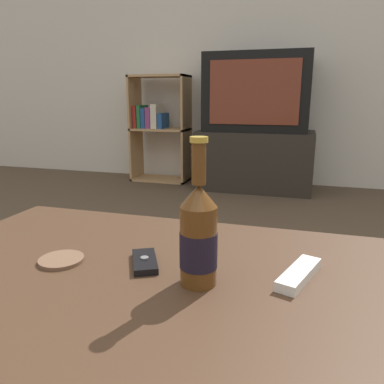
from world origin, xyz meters
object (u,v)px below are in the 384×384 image
object	(u,v)px
tv_stand	(254,160)
beer_bottle	(198,236)
bookshelf	(157,125)
cell_phone	(143,261)
remote_control	(299,274)
television	(257,93)

from	to	relation	value
tv_stand	beer_bottle	distance (m)	2.68
bookshelf	cell_phone	size ratio (longest dim) A/B	8.23
cell_phone	remote_control	bearing A→B (deg)	-22.33
television	tv_stand	bearing A→B (deg)	90.00
television	beer_bottle	size ratio (longest dim) A/B	3.11
bookshelf	beer_bottle	world-z (taller)	bookshelf
tv_stand	television	size ratio (longest dim) A/B	1.14
bookshelf	beer_bottle	bearing A→B (deg)	-66.95
beer_bottle	cell_phone	bearing A→B (deg)	160.74
remote_control	television	bearing A→B (deg)	117.86
television	cell_phone	size ratio (longest dim) A/B	7.17
tv_stand	remote_control	world-z (taller)	tv_stand
beer_bottle	remote_control	size ratio (longest dim) A/B	1.78
beer_bottle	remote_control	xyz separation A→B (m)	(0.18, 0.07, -0.09)
television	cell_phone	world-z (taller)	television
tv_stand	remote_control	bearing A→B (deg)	-81.06
television	beer_bottle	distance (m)	2.68
tv_stand	cell_phone	xyz separation A→B (m)	(0.09, -2.61, 0.20)
tv_stand	cell_phone	distance (m)	2.62
bookshelf	beer_bottle	distance (m)	3.00
tv_stand	cell_phone	size ratio (longest dim) A/B	8.19
television	cell_phone	bearing A→B (deg)	-88.06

